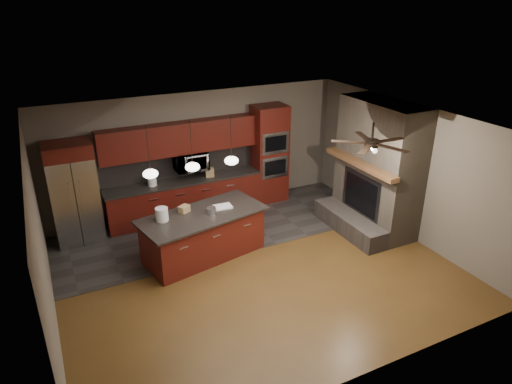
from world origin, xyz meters
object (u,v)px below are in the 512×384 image
counter_bucket (152,181)px  paint_can (211,211)px  refrigerator (74,193)px  cardboard_box (184,209)px  kitchen_island (203,235)px  oven_tower (269,154)px  white_bucket (162,214)px  counter_box (210,172)px  paint_tray (223,207)px  microwave (191,161)px

counter_bucket → paint_can: bearing=-71.1°
refrigerator → cardboard_box: refrigerator is taller
kitchen_island → oven_tower: bearing=25.7°
kitchen_island → counter_bucket: bearing=93.5°
kitchen_island → cardboard_box: 0.64m
white_bucket → counter_bucket: 1.79m
oven_tower → cardboard_box: bearing=-149.3°
refrigerator → cardboard_box: size_ratio=10.35×
cardboard_box → counter_box: 1.92m
paint_tray → paint_can: bearing=-147.5°
paint_can → kitchen_island: bearing=157.2°
paint_tray → refrigerator: bearing=151.6°
white_bucket → paint_tray: (1.21, 0.02, -0.11)m
white_bucket → counter_box: size_ratio=1.21×
microwave → cardboard_box: (-0.72, -1.66, -0.31)m
refrigerator → white_bucket: refrigerator is taller
microwave → counter_bucket: microwave is taller
paint_can → paint_tray: paint_can is taller
oven_tower → counter_bucket: 2.90m
refrigerator → paint_tray: bearing=-33.1°
oven_tower → paint_tray: oven_tower is taller
kitchen_island → paint_can: (0.16, -0.07, 0.52)m
cardboard_box → counter_box: bearing=24.2°
oven_tower → counter_bucket: bearing=179.9°
refrigerator → kitchen_island: bearing=-39.8°
cardboard_box → counter_bucket: (-0.20, 1.61, 0.02)m
refrigerator → white_bucket: bearing=-51.6°
oven_tower → paint_tray: (-1.95, -1.74, -0.25)m
paint_can → counter_bucket: bearing=108.9°
oven_tower → counter_box: oven_tower is taller
paint_tray → cardboard_box: cardboard_box is taller
paint_tray → counter_bucket: 1.99m
microwave → oven_tower: bearing=-1.7°
microwave → paint_tray: (0.02, -1.80, -0.36)m
kitchen_island → counter_bucket: 1.97m
white_bucket → counter_bucket: (0.27, 1.77, -0.04)m
oven_tower → paint_can: oven_tower is taller
cardboard_box → counter_bucket: counter_bucket is taller
refrigerator → paint_tray: (2.55, -1.67, -0.13)m
paint_tray → counter_box: counter_box is taller
cardboard_box → oven_tower: bearing=0.7°
paint_tray → cardboard_box: size_ratio=1.70×
counter_box → kitchen_island: bearing=-100.9°
oven_tower → cardboard_box: 3.14m
counter_box → paint_tray: bearing=-88.5°
microwave → refrigerator: size_ratio=0.34×
oven_tower → paint_can: size_ratio=12.81×
microwave → white_bucket: (-1.19, -1.82, -0.25)m
microwave → kitchen_island: bearing=-102.9°
oven_tower → white_bucket: size_ratio=9.41×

